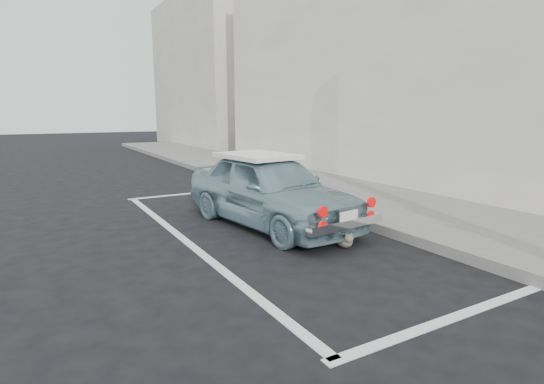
{
  "coord_description": "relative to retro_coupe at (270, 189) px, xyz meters",
  "views": [
    {
      "loc": [
        -2.78,
        -2.78,
        1.85
      ],
      "look_at": [
        0.14,
        2.28,
        0.75
      ],
      "focal_mm": 28.0,
      "sensor_mm": 36.0,
      "label": 1
    }
  ],
  "objects": [
    {
      "name": "sidewalk",
      "position": [
        2.58,
        -1.18,
        -0.53
      ],
      "size": [
        2.8,
        40.0,
        0.15
      ],
      "primitive_type": "cube",
      "color": "slate",
      "rests_on": "ground"
    },
    {
      "name": "pline_rear",
      "position": [
        -0.12,
        -3.68,
        -0.6
      ],
      "size": [
        3.0,
        0.12,
        0.01
      ],
      "primitive_type": "cube",
      "color": "silver",
      "rests_on": "ground"
    },
    {
      "name": "pline_front",
      "position": [
        -0.12,
        3.32,
        -0.6
      ],
      "size": [
        3.0,
        0.12,
        0.01
      ],
      "primitive_type": "cube",
      "color": "silver",
      "rests_on": "ground"
    },
    {
      "name": "cat",
      "position": [
        0.3,
        -1.57,
        -0.49
      ],
      "size": [
        0.29,
        0.47,
        0.26
      ],
      "rotation": [
        0.0,
        0.0,
        -0.27
      ],
      "color": "#706255",
      "rests_on": "ground"
    },
    {
      "name": "pline_side",
      "position": [
        -1.52,
        -0.18,
        -0.6
      ],
      "size": [
        0.12,
        7.0,
        0.01
      ],
      "primitive_type": "cube",
      "color": "silver",
      "rests_on": "ground"
    },
    {
      "name": "retro_coupe",
      "position": [
        0.0,
        0.0,
        0.0
      ],
      "size": [
        1.85,
        3.67,
        1.2
      ],
      "rotation": [
        0.0,
        0.0,
        0.13
      ],
      "color": "#7295A2",
      "rests_on": "ground"
    },
    {
      "name": "ground",
      "position": [
        -0.62,
        -3.18,
        -0.61
      ],
      "size": [
        80.0,
        80.0,
        0.0
      ],
      "primitive_type": "plane",
      "color": "black",
      "rests_on": "ground"
    },
    {
      "name": "shop_building",
      "position": [
        5.71,
        0.82,
        2.88
      ],
      "size": [
        3.5,
        18.0,
        7.0
      ],
      "color": "beige",
      "rests_on": "ground"
    },
    {
      "name": "building_far",
      "position": [
        5.73,
        16.82,
        3.39
      ],
      "size": [
        3.5,
        10.0,
        8.0
      ],
      "primitive_type": "cube",
      "color": "#B1ABA0",
      "rests_on": "ground"
    }
  ]
}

